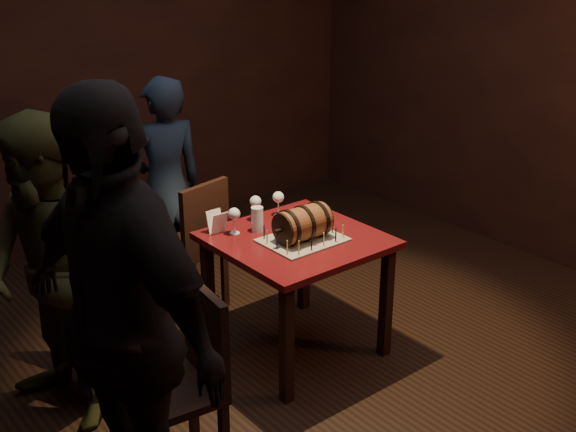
{
  "coord_description": "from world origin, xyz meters",
  "views": [
    {
      "loc": [
        -2.32,
        -2.81,
        2.41
      ],
      "look_at": [
        -0.01,
        0.05,
        0.95
      ],
      "focal_mm": 45.0,
      "sensor_mm": 36.0,
      "label": 1
    }
  ],
  "objects": [
    {
      "name": "chair_left_rear",
      "position": [
        -0.75,
        0.59,
        0.52
      ],
      "size": [
        0.53,
        0.53,
        0.93
      ],
      "color": "black",
      "rests_on": "ground"
    },
    {
      "name": "person_back",
      "position": [
        -0.04,
        1.36,
        0.77
      ],
      "size": [
        0.6,
        0.42,
        1.53
      ],
      "primitive_type": "imported",
      "rotation": [
        0.0,
        0.0,
        3.04
      ],
      "color": "#1C2638",
      "rests_on": "ground"
    },
    {
      "name": "wine_glass_mid",
      "position": [
        0.1,
        0.51,
        0.87
      ],
      "size": [
        0.07,
        0.07,
        0.16
      ],
      "color": "silver",
      "rests_on": "pub_table"
    },
    {
      "name": "pint_of_ale",
      "position": [
        0.01,
        0.37,
        0.82
      ],
      "size": [
        0.07,
        0.07,
        0.15
      ],
      "color": "silver",
      "rests_on": "pub_table"
    },
    {
      "name": "menu_card",
      "position": [
        -0.19,
        0.5,
        0.81
      ],
      "size": [
        0.1,
        0.05,
        0.13
      ],
      "primitive_type": null,
      "color": "white",
      "rests_on": "pub_table"
    },
    {
      "name": "person_left_front",
      "position": [
        -1.31,
        -0.51,
        0.97
      ],
      "size": [
        0.65,
        1.2,
        1.95
      ],
      "primitive_type": "imported",
      "rotation": [
        0.0,
        0.0,
        -1.42
      ],
      "color": "black",
      "rests_on": "ground"
    },
    {
      "name": "barrel_cake",
      "position": [
        0.12,
        0.09,
        0.86
      ],
      "size": [
        0.36,
        0.21,
        0.21
      ],
      "color": "brown",
      "rests_on": "cake_board"
    },
    {
      "name": "room_shell",
      "position": [
        0.0,
        0.0,
        1.4
      ],
      "size": [
        5.04,
        5.04,
        2.8
      ],
      "color": "black",
      "rests_on": "ground"
    },
    {
      "name": "person_left_rear",
      "position": [
        -1.23,
        0.41,
        0.82
      ],
      "size": [
        0.77,
        0.9,
        1.63
      ],
      "primitive_type": "imported",
      "rotation": [
        0.0,
        0.0,
        -1.37
      ],
      "color": "#424422",
      "rests_on": "ground"
    },
    {
      "name": "pub_table",
      "position": [
        0.13,
        0.15,
        0.64
      ],
      "size": [
        0.9,
        0.9,
        0.75
      ],
      "color": "#470B10",
      "rests_on": "ground"
    },
    {
      "name": "cake_board",
      "position": [
        0.12,
        0.09,
        0.76
      ],
      "size": [
        0.45,
        0.35,
        0.01
      ],
      "primitive_type": "cube",
      "color": "gray",
      "rests_on": "pub_table"
    },
    {
      "name": "chair_back",
      "position": [
        -0.08,
        0.94,
        0.52
      ],
      "size": [
        0.48,
        0.48,
        0.93
      ],
      "color": "black",
      "rests_on": "ground"
    },
    {
      "name": "wine_glass_right",
      "position": [
        0.26,
        0.48,
        0.87
      ],
      "size": [
        0.07,
        0.07,
        0.16
      ],
      "color": "silver",
      "rests_on": "pub_table"
    },
    {
      "name": "birthday_candles",
      "position": [
        0.13,
        0.09,
        0.8
      ],
      "size": [
        0.4,
        0.3,
        0.09
      ],
      "color": "#EBDC8C",
      "rests_on": "cake_board"
    },
    {
      "name": "wine_glass_left",
      "position": [
        -0.12,
        0.42,
        0.87
      ],
      "size": [
        0.07,
        0.07,
        0.16
      ],
      "color": "silver",
      "rests_on": "pub_table"
    },
    {
      "name": "chair_left_front",
      "position": [
        -0.92,
        -0.35,
        0.52
      ],
      "size": [
        0.44,
        0.44,
        0.93
      ],
      "color": "black",
      "rests_on": "ground"
    }
  ]
}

